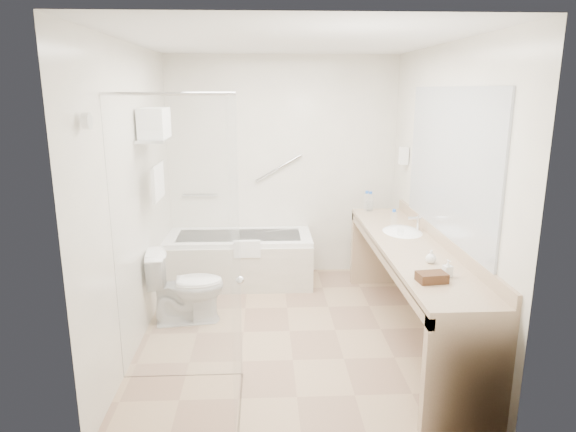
{
  "coord_description": "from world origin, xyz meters",
  "views": [
    {
      "loc": [
        -0.22,
        -4.25,
        2.13
      ],
      "look_at": [
        0.0,
        0.3,
        1.0
      ],
      "focal_mm": 32.0,
      "sensor_mm": 36.0,
      "label": 1
    }
  ],
  "objects_px": {
    "toilet": "(186,287)",
    "amenity_basket": "(432,277)",
    "bathtub": "(240,259)",
    "water_bottle_left": "(394,220)",
    "vanity_counter": "(410,268)"
  },
  "relations": [
    {
      "from": "toilet",
      "to": "amenity_basket",
      "type": "distance_m",
      "value": 2.32
    },
    {
      "from": "bathtub",
      "to": "water_bottle_left",
      "type": "bearing_deg",
      "value": -31.58
    },
    {
      "from": "vanity_counter",
      "to": "amenity_basket",
      "type": "relative_size",
      "value": 13.78
    },
    {
      "from": "bathtub",
      "to": "amenity_basket",
      "type": "relative_size",
      "value": 8.16
    },
    {
      "from": "toilet",
      "to": "vanity_counter",
      "type": "bearing_deg",
      "value": -109.41
    },
    {
      "from": "toilet",
      "to": "water_bottle_left",
      "type": "bearing_deg",
      "value": -95.76
    },
    {
      "from": "amenity_basket",
      "to": "vanity_counter",
      "type": "bearing_deg",
      "value": 83.08
    },
    {
      "from": "vanity_counter",
      "to": "amenity_basket",
      "type": "xyz_separation_m",
      "value": [
        -0.1,
        -0.85,
        0.24
      ]
    },
    {
      "from": "toilet",
      "to": "amenity_basket",
      "type": "relative_size",
      "value": 3.59
    },
    {
      "from": "water_bottle_left",
      "to": "amenity_basket",
      "type": "bearing_deg",
      "value": -92.89
    },
    {
      "from": "amenity_basket",
      "to": "bathtub",
      "type": "bearing_deg",
      "value": 122.33
    },
    {
      "from": "vanity_counter",
      "to": "water_bottle_left",
      "type": "xyz_separation_m",
      "value": [
        -0.04,
        0.48,
        0.3
      ]
    },
    {
      "from": "toilet",
      "to": "amenity_basket",
      "type": "xyz_separation_m",
      "value": [
        1.87,
        -1.26,
        0.54
      ]
    },
    {
      "from": "water_bottle_left",
      "to": "bathtub",
      "type": "bearing_deg",
      "value": 148.42
    },
    {
      "from": "toilet",
      "to": "amenity_basket",
      "type": "bearing_deg",
      "value": -131.75
    }
  ]
}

